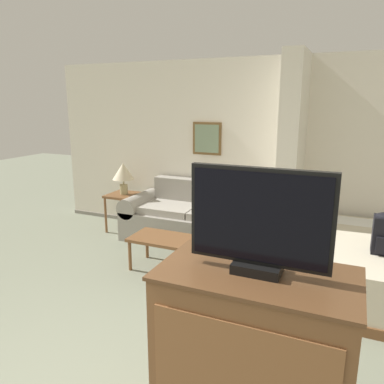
{
  "coord_description": "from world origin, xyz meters",
  "views": [
    {
      "loc": [
        1.38,
        -1.18,
        2.0
      ],
      "look_at": [
        -0.2,
        2.41,
        1.05
      ],
      "focal_mm": 35.0,
      "sensor_mm": 36.0,
      "label": 1
    }
  ],
  "objects_px": {
    "table_lamp": "(123,173)",
    "bed": "(382,267)",
    "couch": "(196,220)",
    "tv_dresser": "(252,372)",
    "tv": "(259,222)",
    "coffee_table": "(164,241)"
  },
  "relations": [
    {
      "from": "table_lamp",
      "to": "bed",
      "type": "bearing_deg",
      "value": -8.78
    },
    {
      "from": "couch",
      "to": "tv_dresser",
      "type": "height_order",
      "value": "tv_dresser"
    },
    {
      "from": "table_lamp",
      "to": "tv_dresser",
      "type": "xyz_separation_m",
      "value": [
        2.86,
        -3.06,
        -0.35
      ]
    },
    {
      "from": "couch",
      "to": "tv",
      "type": "bearing_deg",
      "value": -61.93
    },
    {
      "from": "couch",
      "to": "table_lamp",
      "type": "relative_size",
      "value": 4.36
    },
    {
      "from": "couch",
      "to": "tv",
      "type": "xyz_separation_m",
      "value": [
        1.64,
        -3.07,
        1.11
      ]
    },
    {
      "from": "couch",
      "to": "bed",
      "type": "relative_size",
      "value": 1.11
    },
    {
      "from": "couch",
      "to": "coffee_table",
      "type": "xyz_separation_m",
      "value": [
        0.01,
        -1.02,
        0.04
      ]
    },
    {
      "from": "table_lamp",
      "to": "tv_dresser",
      "type": "distance_m",
      "value": 4.2
    },
    {
      "from": "couch",
      "to": "coffee_table",
      "type": "bearing_deg",
      "value": -89.61
    },
    {
      "from": "tv_dresser",
      "to": "coffee_table",
      "type": "bearing_deg",
      "value": 128.43
    },
    {
      "from": "bed",
      "to": "coffee_table",
      "type": "bearing_deg",
      "value": -169.56
    },
    {
      "from": "couch",
      "to": "tv",
      "type": "relative_size",
      "value": 3.04
    },
    {
      "from": "tv_dresser",
      "to": "bed",
      "type": "xyz_separation_m",
      "value": [
        0.78,
        2.5,
        -0.31
      ]
    },
    {
      "from": "tv",
      "to": "bed",
      "type": "bearing_deg",
      "value": 72.68
    },
    {
      "from": "couch",
      "to": "table_lamp",
      "type": "distance_m",
      "value": 1.37
    },
    {
      "from": "tv_dresser",
      "to": "tv",
      "type": "height_order",
      "value": "tv"
    },
    {
      "from": "couch",
      "to": "tv_dresser",
      "type": "distance_m",
      "value": 3.49
    },
    {
      "from": "couch",
      "to": "tv_dresser",
      "type": "relative_size",
      "value": 1.83
    },
    {
      "from": "coffee_table",
      "to": "tv_dresser",
      "type": "bearing_deg",
      "value": -51.57
    },
    {
      "from": "tv_dresser",
      "to": "bed",
      "type": "relative_size",
      "value": 0.61
    },
    {
      "from": "table_lamp",
      "to": "tv",
      "type": "relative_size",
      "value": 0.7
    }
  ]
}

